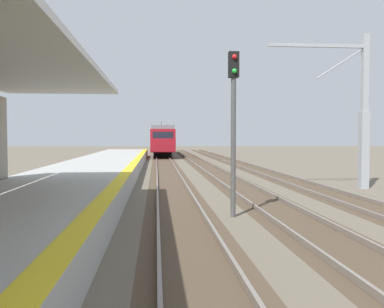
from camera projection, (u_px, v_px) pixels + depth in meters
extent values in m
cube|color=#A8A8A3|center=(51.00, 197.00, 14.44)|extent=(5.00, 80.00, 0.90)
cube|color=yellow|center=(117.00, 184.00, 14.61)|extent=(0.50, 80.00, 0.01)
cube|color=#4C3D2D|center=(173.00, 193.00, 18.82)|extent=(2.34, 120.00, 0.01)
cube|color=slate|center=(157.00, 191.00, 18.75)|extent=(0.08, 120.00, 0.15)
cube|color=slate|center=(189.00, 191.00, 18.87)|extent=(0.08, 120.00, 0.15)
cube|color=#4C3D2D|center=(248.00, 192.00, 19.11)|extent=(2.34, 120.00, 0.01)
cube|color=slate|center=(232.00, 191.00, 19.04)|extent=(0.08, 120.00, 0.15)
cube|color=slate|center=(263.00, 190.00, 19.16)|extent=(0.08, 120.00, 0.15)
cube|color=#4C3D2D|center=(320.00, 191.00, 19.40)|extent=(2.34, 120.00, 0.01)
cube|color=slate|center=(305.00, 190.00, 19.33)|extent=(0.08, 120.00, 0.15)
cube|color=slate|center=(335.00, 189.00, 19.46)|extent=(0.08, 120.00, 0.15)
cube|color=maroon|center=(162.00, 140.00, 56.54)|extent=(2.90, 18.00, 2.70)
cube|color=slate|center=(162.00, 128.00, 56.47)|extent=(2.67, 18.00, 0.44)
cube|color=black|center=(163.00, 137.00, 47.54)|extent=(2.32, 0.06, 1.21)
cube|color=maroon|center=(163.00, 145.00, 46.80)|extent=(2.78, 1.60, 1.49)
cube|color=black|center=(173.00, 137.00, 56.65)|extent=(0.04, 15.84, 0.86)
cylinder|color=#333333|center=(161.00, 124.00, 60.03)|extent=(0.06, 0.06, 0.90)
cube|color=black|center=(163.00, 154.00, 50.79)|extent=(2.17, 2.20, 0.72)
cube|color=black|center=(161.00, 151.00, 62.44)|extent=(2.17, 2.20, 0.72)
cylinder|color=#4C4C4C|center=(233.00, 148.00, 13.17)|extent=(0.16, 0.16, 4.40)
cube|color=black|center=(234.00, 65.00, 13.06)|extent=(0.32, 0.24, 0.80)
sphere|color=red|center=(234.00, 57.00, 12.92)|extent=(0.16, 0.16, 0.16)
sphere|color=green|center=(234.00, 71.00, 12.93)|extent=(0.16, 0.16, 0.16)
cube|color=#9EA3A8|center=(364.00, 150.00, 20.38)|extent=(0.40, 0.40, 3.75)
cube|color=#9EA3A8|center=(365.00, 73.00, 20.22)|extent=(0.28, 0.28, 3.75)
cube|color=#9EA3A8|center=(317.00, 46.00, 19.96)|extent=(4.80, 0.16, 0.16)
cylinder|color=#9EA3A8|center=(341.00, 63.00, 20.10)|extent=(2.47, 0.07, 1.60)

